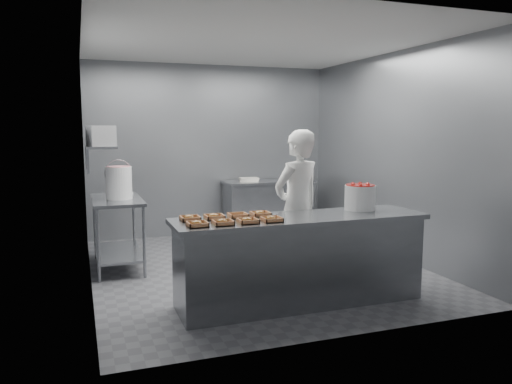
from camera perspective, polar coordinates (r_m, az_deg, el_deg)
floor at (r=6.46m, az=-0.03°, el=-8.65°), size 4.50×4.50×0.00m
ceiling at (r=6.29m, az=-0.04°, el=16.69°), size 4.50×4.50×0.00m
wall_back at (r=8.37m, az=-5.23°, el=4.74°), size 4.00×0.04×2.80m
wall_left at (r=5.86m, az=-18.83°, el=3.23°), size 0.04×4.50×2.80m
wall_right at (r=7.14m, az=15.31°, el=4.05°), size 0.04×4.50×2.80m
service_counter at (r=5.13m, az=5.08°, el=-7.69°), size 2.60×0.70×0.90m
prep_table at (r=6.57m, az=-15.56°, el=-3.34°), size 0.60×1.20×0.90m
back_counter at (r=8.41m, az=1.40°, el=-1.71°), size 1.50×0.60×0.90m
wall_shelf at (r=6.45m, az=-17.37°, el=4.97°), size 0.35×0.90×0.03m
tray_0 at (r=4.53m, az=-6.75°, el=-3.63°), size 0.19×0.18×0.06m
tray_1 at (r=4.59m, az=-3.82°, el=-3.46°), size 0.19×0.18×0.06m
tray_2 at (r=4.66m, az=-0.98°, el=-3.28°), size 0.19×0.18×0.06m
tray_3 at (r=4.74m, az=1.77°, el=-3.10°), size 0.19×0.18×0.06m
tray_4 at (r=4.83m, az=-7.57°, el=-2.96°), size 0.19×0.18×0.06m
tray_5 at (r=4.88m, az=-4.81°, el=-2.81°), size 0.19×0.18×0.06m
tray_6 at (r=4.95m, az=-2.09°, el=-2.68°), size 0.19×0.18×0.04m
tray_7 at (r=5.03m, az=0.49°, el=-2.49°), size 0.19×0.18×0.06m
worker at (r=5.67m, az=4.73°, el=-1.81°), size 0.75×0.62×1.76m
strawberry_tub at (r=5.50m, az=11.81°, el=-0.48°), size 0.33×0.33×0.27m
glaze_bucket at (r=6.42m, az=-15.40°, el=1.11°), size 0.34×0.32×0.49m
bucket_lid at (r=6.85m, az=-15.07°, el=-0.19°), size 0.30×0.30×0.02m
rag at (r=6.83m, az=-14.70°, el=-0.20°), size 0.17×0.15×0.02m
appliance at (r=6.19m, az=-17.31°, el=6.14°), size 0.34×0.37×0.24m
paper_stack at (r=8.23m, az=-0.81°, el=1.44°), size 0.34×0.29×0.06m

